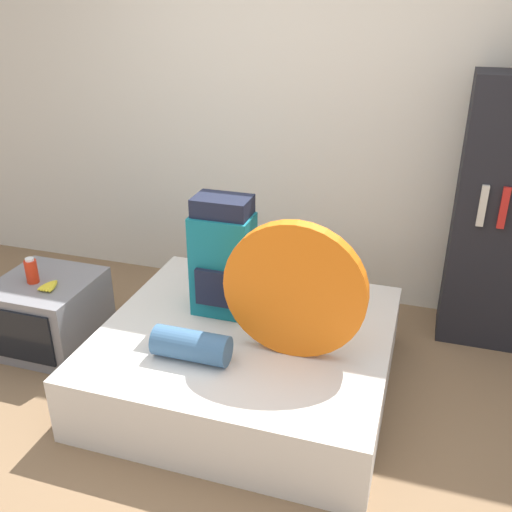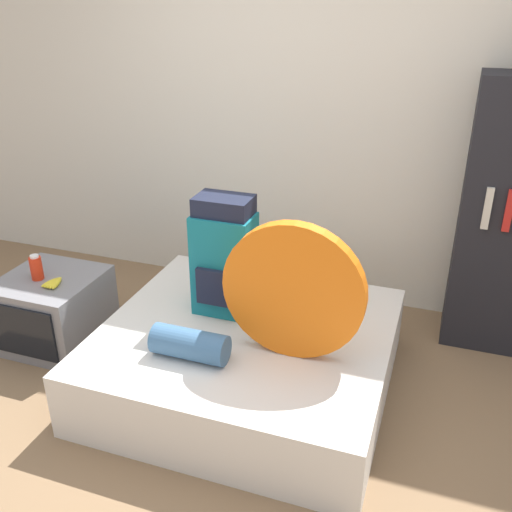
# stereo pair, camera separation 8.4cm
# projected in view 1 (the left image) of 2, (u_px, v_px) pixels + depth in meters

# --- Properties ---
(ground_plane) EXTENTS (16.00, 16.00, 0.00)m
(ground_plane) POSITION_uv_depth(u_px,v_px,m) (209.00, 447.00, 2.83)
(ground_plane) COLOR #846647
(wall_back) EXTENTS (8.00, 0.05, 2.60)m
(wall_back) POSITION_uv_depth(u_px,v_px,m) (300.00, 115.00, 3.79)
(wall_back) COLOR silver
(wall_back) RESTS_ON ground_plane
(bed) EXTENTS (1.55, 1.46, 0.37)m
(bed) POSITION_uv_depth(u_px,v_px,m) (247.00, 357.00, 3.21)
(bed) COLOR silver
(bed) RESTS_ON ground_plane
(backpack) EXTENTS (0.33, 0.25, 0.69)m
(backpack) POSITION_uv_depth(u_px,v_px,m) (223.00, 258.00, 3.16)
(backpack) COLOR #14707F
(backpack) RESTS_ON bed
(tent_bag) EXTENTS (0.72, 0.07, 0.72)m
(tent_bag) POSITION_uv_depth(u_px,v_px,m) (295.00, 291.00, 2.78)
(tent_bag) COLOR orange
(tent_bag) RESTS_ON bed
(sleeping_roll) EXTENTS (0.39, 0.16, 0.16)m
(sleeping_roll) POSITION_uv_depth(u_px,v_px,m) (191.00, 345.00, 2.84)
(sleeping_roll) COLOR #3D668E
(sleeping_roll) RESTS_ON bed
(television) EXTENTS (0.57, 0.59, 0.45)m
(television) POSITION_uv_depth(u_px,v_px,m) (49.00, 313.00, 3.56)
(television) COLOR gray
(television) RESTS_ON ground_plane
(canister) EXTENTS (0.07, 0.07, 0.16)m
(canister) POSITION_uv_depth(u_px,v_px,m) (31.00, 271.00, 3.42)
(canister) COLOR red
(canister) RESTS_ON television
(banana_bunch) EXTENTS (0.11, 0.14, 0.03)m
(banana_bunch) POSITION_uv_depth(u_px,v_px,m) (50.00, 286.00, 3.37)
(banana_bunch) COLOR yellow
(banana_bunch) RESTS_ON television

